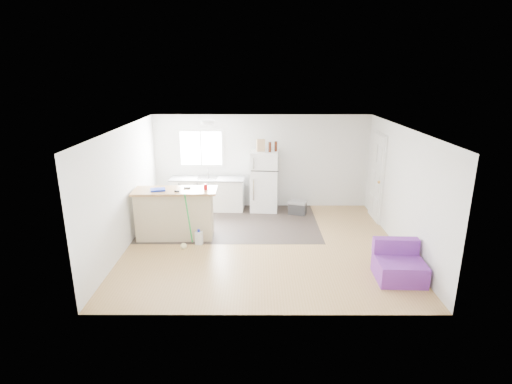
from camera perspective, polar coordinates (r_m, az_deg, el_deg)
room at (r=7.90m, az=1.02°, el=0.46°), size 5.51×5.01×2.41m
vinyl_zone at (r=9.49m, az=-3.52°, el=-4.35°), size 4.05×2.50×0.00m
window at (r=10.34m, az=-7.85°, el=6.22°), size 1.18×0.06×0.98m
interior_door at (r=9.86m, az=16.92°, el=1.95°), size 0.11×0.92×2.10m
ceiling_fixture at (r=8.91m, az=-6.91°, el=9.84°), size 0.30×0.30×0.07m
kitchen_cabinets at (r=10.31m, az=-6.86°, el=-0.20°), size 1.90×0.67×1.10m
peninsula at (r=8.65m, az=-11.49°, el=-3.02°), size 1.75×0.71×1.06m
refrigerator at (r=10.10m, az=1.20°, el=1.57°), size 0.73×0.70×1.54m
cooler at (r=10.02m, az=5.95°, el=-2.21°), size 0.51×0.42×0.34m
purple_seat at (r=7.37m, az=19.70°, el=-9.88°), size 0.80×0.76×0.64m
cleaner_jug at (r=8.35m, az=-8.15°, el=-6.49°), size 0.16×0.12×0.33m
mop at (r=8.19m, az=-10.07°, el=-6.40°), size 0.22×0.33×1.17m
red_cup at (r=8.37m, az=-7.23°, el=0.74°), size 0.08×0.08×0.12m
blue_tray at (r=8.50m, az=-13.85°, el=0.32°), size 0.35×0.29×0.04m
tool_a at (r=8.52m, az=-9.81°, el=0.60°), size 0.14×0.06×0.03m
tool_b at (r=8.33m, az=-11.24°, el=0.12°), size 0.10×0.05×0.03m
cardboard_box at (r=9.88m, az=0.68°, el=6.68°), size 0.21×0.13×0.30m
bottle_left at (r=9.79m, az=1.99°, el=6.43°), size 0.08×0.08×0.25m
bottle_right at (r=9.90m, az=2.86°, el=6.54°), size 0.09×0.09×0.25m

